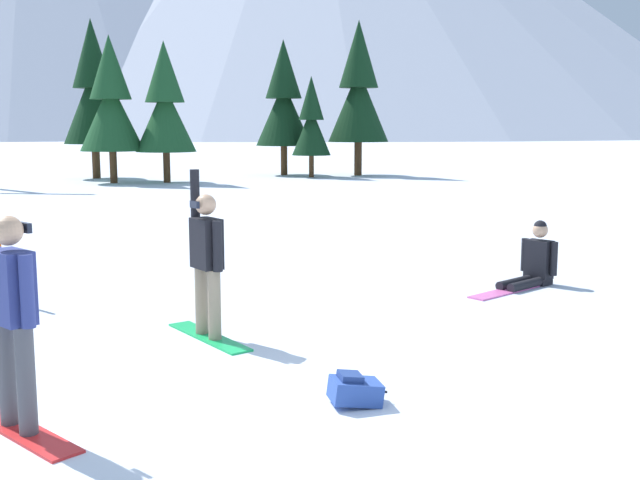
{
  "coord_description": "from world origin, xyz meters",
  "views": [
    {
      "loc": [
        1.18,
        -6.66,
        2.5
      ],
      "look_at": [
        0.02,
        3.24,
        1.0
      ],
      "focal_mm": 43.76,
      "sensor_mm": 36.0,
      "label": 1
    }
  ],
  "objects_px": {
    "pine_tree_twin": "(284,102)",
    "backpack_blue": "(355,390)",
    "snowboarder_midground": "(207,261)",
    "pine_tree_young": "(359,91)",
    "pine_tree_short": "(165,106)",
    "pine_tree_tall": "(93,92)",
    "pine_tree_slender": "(311,122)",
    "pine_tree_broad": "(111,103)",
    "snowboarder_background": "(533,263)",
    "snowboarder_foreground": "(13,319)"
  },
  "relations": [
    {
      "from": "snowboarder_midground",
      "to": "pine_tree_slender",
      "type": "xyz_separation_m",
      "value": [
        -2.31,
        27.38,
        1.61
      ]
    },
    {
      "from": "pine_tree_broad",
      "to": "snowboarder_background",
      "type": "bearing_deg",
      "value": -53.53
    },
    {
      "from": "pine_tree_slender",
      "to": "snowboarder_background",
      "type": "bearing_deg",
      "value": -74.7
    },
    {
      "from": "pine_tree_short",
      "to": "snowboarder_midground",
      "type": "bearing_deg",
      "value": -71.19
    },
    {
      "from": "pine_tree_tall",
      "to": "snowboarder_background",
      "type": "bearing_deg",
      "value": -53.67
    },
    {
      "from": "pine_tree_slender",
      "to": "pine_tree_tall",
      "type": "xyz_separation_m",
      "value": [
        -9.66,
        -1.86,
        1.35
      ]
    },
    {
      "from": "pine_tree_tall",
      "to": "pine_tree_short",
      "type": "bearing_deg",
      "value": -27.64
    },
    {
      "from": "snowboarder_foreground",
      "to": "pine_tree_short",
      "type": "distance_m",
      "value": 27.4
    },
    {
      "from": "backpack_blue",
      "to": "pine_tree_broad",
      "type": "height_order",
      "value": "pine_tree_broad"
    },
    {
      "from": "snowboarder_foreground",
      "to": "backpack_blue",
      "type": "distance_m",
      "value": 2.95
    },
    {
      "from": "pine_tree_twin",
      "to": "pine_tree_young",
      "type": "bearing_deg",
      "value": 2.29
    },
    {
      "from": "pine_tree_young",
      "to": "pine_tree_broad",
      "type": "relative_size",
      "value": 1.2
    },
    {
      "from": "snowboarder_foreground",
      "to": "pine_tree_tall",
      "type": "xyz_separation_m",
      "value": [
        -11.15,
        28.44,
        2.94
      ]
    },
    {
      "from": "snowboarder_midground",
      "to": "backpack_blue",
      "type": "distance_m",
      "value": 2.84
    },
    {
      "from": "pine_tree_young",
      "to": "snowboarder_midground",
      "type": "bearing_deg",
      "value": -89.51
    },
    {
      "from": "snowboarder_background",
      "to": "pine_tree_twin",
      "type": "distance_m",
      "value": 26.78
    },
    {
      "from": "snowboarder_foreground",
      "to": "backpack_blue",
      "type": "height_order",
      "value": "snowboarder_foreground"
    },
    {
      "from": "pine_tree_tall",
      "to": "pine_tree_broad",
      "type": "distance_m",
      "value": 3.23
    },
    {
      "from": "pine_tree_broad",
      "to": "snowboarder_foreground",
      "type": "bearing_deg",
      "value": -70.17
    },
    {
      "from": "backpack_blue",
      "to": "pine_tree_tall",
      "type": "xyz_separation_m",
      "value": [
        -13.84,
        27.51,
        3.75
      ]
    },
    {
      "from": "pine_tree_young",
      "to": "pine_tree_broad",
      "type": "distance_m",
      "value": 11.61
    },
    {
      "from": "snowboarder_midground",
      "to": "pine_tree_young",
      "type": "height_order",
      "value": "pine_tree_young"
    },
    {
      "from": "pine_tree_young",
      "to": "pine_tree_short",
      "type": "bearing_deg",
      "value": -144.33
    },
    {
      "from": "pine_tree_twin",
      "to": "pine_tree_slender",
      "type": "height_order",
      "value": "pine_tree_twin"
    },
    {
      "from": "backpack_blue",
      "to": "pine_tree_young",
      "type": "bearing_deg",
      "value": 93.91
    },
    {
      "from": "backpack_blue",
      "to": "pine_tree_tall",
      "type": "relative_size",
      "value": 0.08
    },
    {
      "from": "snowboarder_midground",
      "to": "pine_tree_broad",
      "type": "height_order",
      "value": "pine_tree_broad"
    },
    {
      "from": "pine_tree_tall",
      "to": "pine_tree_slender",
      "type": "bearing_deg",
      "value": 10.91
    },
    {
      "from": "pine_tree_short",
      "to": "pine_tree_tall",
      "type": "bearing_deg",
      "value": 152.36
    },
    {
      "from": "snowboarder_midground",
      "to": "pine_tree_tall",
      "type": "xyz_separation_m",
      "value": [
        -11.97,
        25.52,
        2.96
      ]
    },
    {
      "from": "pine_tree_tall",
      "to": "pine_tree_twin",
      "type": "bearing_deg",
      "value": 22.2
    },
    {
      "from": "snowboarder_background",
      "to": "pine_tree_broad",
      "type": "height_order",
      "value": "pine_tree_broad"
    },
    {
      "from": "snowboarder_midground",
      "to": "snowboarder_background",
      "type": "relative_size",
      "value": 1.26
    },
    {
      "from": "pine_tree_short",
      "to": "snowboarder_foreground",
      "type": "bearing_deg",
      "value": -74.79
    },
    {
      "from": "pine_tree_broad",
      "to": "pine_tree_twin",
      "type": "bearing_deg",
      "value": 43.21
    },
    {
      "from": "snowboarder_midground",
      "to": "pine_tree_twin",
      "type": "distance_m",
      "value": 29.21
    },
    {
      "from": "pine_tree_twin",
      "to": "pine_tree_broad",
      "type": "xyz_separation_m",
      "value": [
        -6.3,
        -5.92,
        -0.19
      ]
    },
    {
      "from": "snowboarder_background",
      "to": "backpack_blue",
      "type": "distance_m",
      "value": 5.98
    },
    {
      "from": "snowboarder_foreground",
      "to": "pine_tree_slender",
      "type": "distance_m",
      "value": 30.38
    },
    {
      "from": "snowboarder_foreground",
      "to": "pine_tree_tall",
      "type": "relative_size",
      "value": 0.25
    },
    {
      "from": "pine_tree_short",
      "to": "pine_tree_young",
      "type": "distance_m",
      "value": 9.55
    },
    {
      "from": "pine_tree_twin",
      "to": "pine_tree_slender",
      "type": "bearing_deg",
      "value": -43.65
    },
    {
      "from": "pine_tree_twin",
      "to": "pine_tree_short",
      "type": "height_order",
      "value": "pine_tree_twin"
    },
    {
      "from": "pine_tree_twin",
      "to": "backpack_blue",
      "type": "bearing_deg",
      "value": -79.52
    },
    {
      "from": "snowboarder_midground",
      "to": "pine_tree_twin",
      "type": "xyz_separation_m",
      "value": [
        -3.84,
        28.84,
        2.6
      ]
    },
    {
      "from": "snowboarder_midground",
      "to": "pine_tree_young",
      "type": "xyz_separation_m",
      "value": [
        -0.25,
        28.99,
        3.07
      ]
    },
    {
      "from": "snowboarder_foreground",
      "to": "snowboarder_background",
      "type": "height_order",
      "value": "snowboarder_foreground"
    },
    {
      "from": "pine_tree_slender",
      "to": "pine_tree_broad",
      "type": "distance_m",
      "value": 9.04
    },
    {
      "from": "pine_tree_slender",
      "to": "pine_tree_young",
      "type": "height_order",
      "value": "pine_tree_young"
    },
    {
      "from": "backpack_blue",
      "to": "snowboarder_background",
      "type": "bearing_deg",
      "value": 66.79
    }
  ]
}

